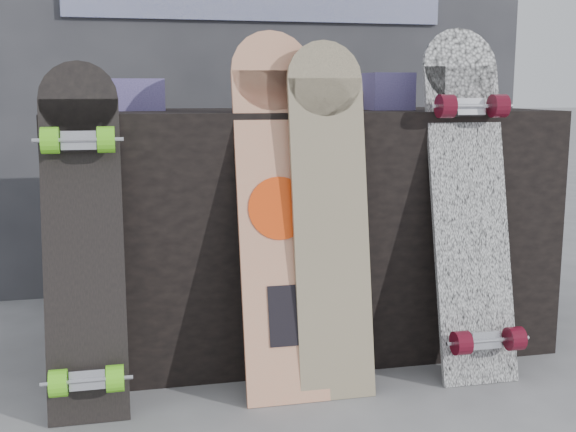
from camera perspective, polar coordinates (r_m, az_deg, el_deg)
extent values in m
plane|color=slate|center=(2.10, 4.38, -14.36)|extent=(60.00, 60.00, 0.00)
cube|color=black|center=(2.45, 1.05, -1.03)|extent=(1.60, 0.60, 0.80)
cube|color=#323237|center=(3.24, -2.63, 14.08)|extent=(2.40, 0.20, 2.20)
cube|color=#443E80|center=(2.37, -11.97, 9.36)|extent=(0.18, 0.12, 0.10)
cube|color=#443E80|center=(2.43, 7.90, 9.72)|extent=(0.14, 0.14, 0.12)
cube|color=#D1B78C|center=(2.47, 3.72, 9.10)|extent=(0.22, 0.10, 0.06)
cube|color=tan|center=(2.04, -0.61, -1.52)|extent=(0.24, 0.24, 0.92)
cylinder|color=tan|center=(2.12, -1.30, 11.38)|extent=(0.24, 0.07, 0.23)
cylinder|color=#F8450F|center=(2.04, -0.67, 0.62)|extent=(0.18, 0.05, 0.18)
cube|color=black|center=(2.04, -0.21, -7.89)|extent=(0.09, 0.04, 0.17)
cube|color=beige|center=(2.06, 3.45, -1.77)|extent=(0.22, 0.19, 0.90)
cylinder|color=beige|center=(2.10, 2.91, 10.79)|extent=(0.22, 0.06, 0.22)
cube|color=white|center=(2.25, 14.21, -0.58)|extent=(0.24, 0.24, 0.94)
cylinder|color=white|center=(2.31, 13.43, 11.38)|extent=(0.24, 0.07, 0.24)
cube|color=silver|center=(2.22, 15.29, -9.43)|extent=(0.09, 0.04, 0.06)
cylinder|color=#520B1A|center=(2.17, 13.53, -9.73)|extent=(0.05, 0.07, 0.07)
cylinder|color=#520B1A|center=(2.25, 17.47, -9.22)|extent=(0.04, 0.07, 0.07)
cube|color=silver|center=(2.25, 14.13, 8.32)|extent=(0.09, 0.04, 0.06)
cylinder|color=#520B1A|center=(2.19, 12.36, 8.48)|extent=(0.05, 0.07, 0.07)
cylinder|color=#520B1A|center=(2.27, 16.29, 8.35)|extent=(0.04, 0.07, 0.07)
cube|color=black|center=(2.00, -15.82, -3.32)|extent=(0.21, 0.21, 0.84)
cylinder|color=black|center=(2.05, -16.24, 8.84)|extent=(0.21, 0.06, 0.21)
cube|color=silver|center=(1.98, -15.57, -12.34)|extent=(0.09, 0.04, 0.06)
cylinder|color=#69E21F|center=(1.96, -17.69, -12.47)|extent=(0.04, 0.07, 0.07)
cylinder|color=#69E21F|center=(1.96, -13.50, -12.37)|extent=(0.04, 0.07, 0.07)
cube|color=silver|center=(1.98, -16.20, 5.69)|extent=(0.09, 0.04, 0.06)
cylinder|color=#69E21F|center=(1.97, -18.29, 5.69)|extent=(0.04, 0.07, 0.07)
cylinder|color=#69E21F|center=(1.96, -14.18, 5.88)|extent=(0.04, 0.07, 0.07)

